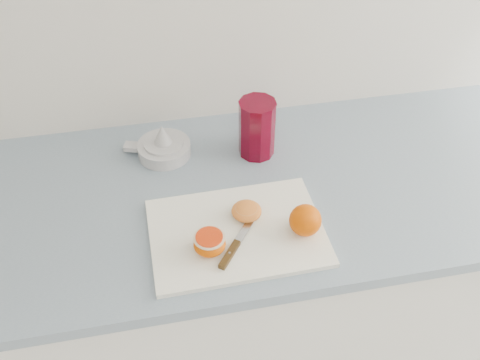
% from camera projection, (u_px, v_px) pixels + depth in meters
% --- Properties ---
extents(counter, '(2.50, 0.64, 0.89)m').
position_uv_depth(counter, '(232.00, 298.00, 1.57)').
color(counter, white).
rests_on(counter, ground).
extents(cutting_board, '(0.38, 0.27, 0.01)m').
position_uv_depth(cutting_board, '(237.00, 232.00, 1.16)').
color(cutting_board, white).
rests_on(cutting_board, counter).
extents(whole_orange, '(0.07, 0.07, 0.07)m').
position_uv_depth(whole_orange, '(305.00, 220.00, 1.13)').
color(whole_orange, '#E54700').
rests_on(whole_orange, cutting_board).
extents(half_orange, '(0.07, 0.07, 0.04)m').
position_uv_depth(half_orange, '(210.00, 243.00, 1.10)').
color(half_orange, '#E54700').
rests_on(half_orange, cutting_board).
extents(squeezed_shell, '(0.07, 0.07, 0.03)m').
position_uv_depth(squeezed_shell, '(247.00, 211.00, 1.18)').
color(squeezed_shell, orange).
rests_on(squeezed_shell, cutting_board).
extents(paring_knife, '(0.12, 0.15, 0.01)m').
position_uv_depth(paring_knife, '(233.00, 249.00, 1.11)').
color(paring_knife, '#402A12').
rests_on(paring_knife, cutting_board).
extents(citrus_juicer, '(0.17, 0.13, 0.09)m').
position_uv_depth(citrus_juicer, '(163.00, 147.00, 1.35)').
color(citrus_juicer, silver).
rests_on(citrus_juicer, counter).
extents(red_tumbler, '(0.09, 0.09, 0.15)m').
position_uv_depth(red_tumbler, '(257.00, 130.00, 1.32)').
color(red_tumbler, '#600416').
rests_on(red_tumbler, counter).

